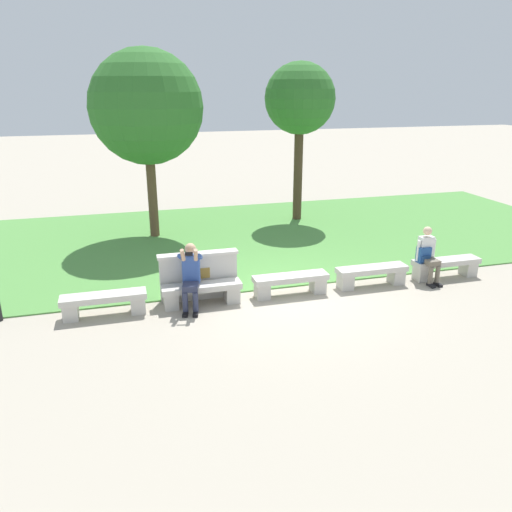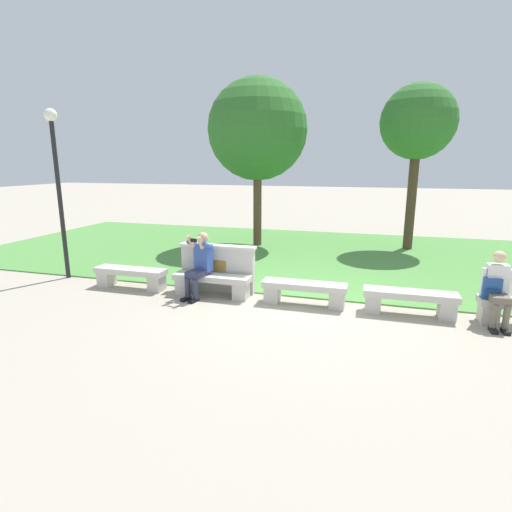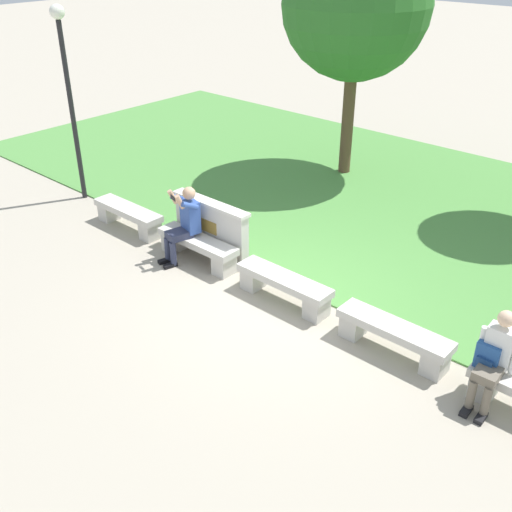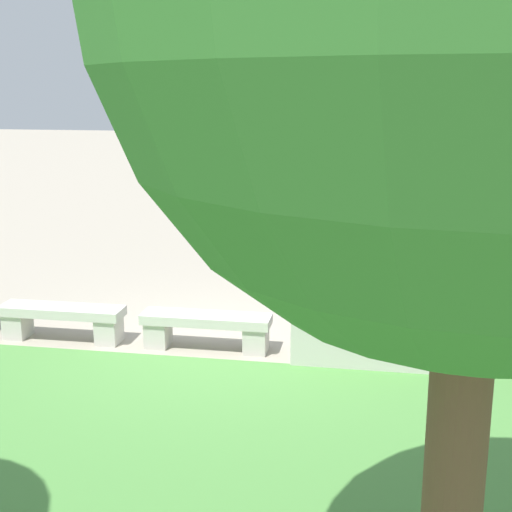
{
  "view_description": "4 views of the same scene",
  "coord_description": "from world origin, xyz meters",
  "px_view_note": "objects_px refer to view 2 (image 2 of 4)",
  "views": [
    {
      "loc": [
        -3.35,
        -9.29,
        4.25
      ],
      "look_at": [
        -0.88,
        -0.41,
        1.09
      ],
      "focal_mm": 35.0,
      "sensor_mm": 36.0,
      "label": 1
    },
    {
      "loc": [
        1.15,
        -7.29,
        2.68
      ],
      "look_at": [
        -0.94,
        -0.09,
        0.93
      ],
      "focal_mm": 28.0,
      "sensor_mm": 36.0,
      "label": 2
    },
    {
      "loc": [
        4.84,
        -6.1,
        5.13
      ],
      "look_at": [
        -0.0,
        -0.64,
        1.07
      ],
      "focal_mm": 42.0,
      "sensor_mm": 36.0,
      "label": 3
    },
    {
      "loc": [
        -2.05,
        8.16,
        3.23
      ],
      "look_at": [
        -0.52,
        -0.63,
        1.07
      ],
      "focal_mm": 50.0,
      "sensor_mm": 36.0,
      "label": 4
    }
  ],
  "objects_px": {
    "backpack": "(491,288)",
    "person_photographer": "(200,261)",
    "bench_far": "(410,300)",
    "lamp_post": "(57,170)",
    "bench_mid": "(304,290)",
    "bench_near": "(212,282)",
    "tree_left_background": "(418,124)",
    "bench_main": "(131,275)",
    "tree_behind_wall": "(257,130)",
    "person_distant": "(498,287)"
  },
  "relations": [
    {
      "from": "bench_mid",
      "to": "lamp_post",
      "type": "height_order",
      "value": "lamp_post"
    },
    {
      "from": "person_photographer",
      "to": "lamp_post",
      "type": "bearing_deg",
      "value": 173.99
    },
    {
      "from": "bench_far",
      "to": "lamp_post",
      "type": "distance_m",
      "value": 7.98
    },
    {
      "from": "bench_main",
      "to": "bench_far",
      "type": "distance_m",
      "value": 5.72
    },
    {
      "from": "bench_mid",
      "to": "person_distant",
      "type": "relative_size",
      "value": 1.28
    },
    {
      "from": "bench_main",
      "to": "bench_near",
      "type": "xyz_separation_m",
      "value": [
        1.91,
        0.0,
        0.0
      ]
    },
    {
      "from": "tree_left_background",
      "to": "lamp_post",
      "type": "xyz_separation_m",
      "value": [
        -8.06,
        -5.66,
        -1.3
      ]
    },
    {
      "from": "bench_near",
      "to": "person_distant",
      "type": "height_order",
      "value": "person_distant"
    },
    {
      "from": "bench_main",
      "to": "lamp_post",
      "type": "distance_m",
      "value": 2.97
    },
    {
      "from": "bench_far",
      "to": "person_distant",
      "type": "xyz_separation_m",
      "value": [
        1.34,
        -0.07,
        0.38
      ]
    },
    {
      "from": "bench_mid",
      "to": "tree_left_background",
      "type": "distance_m",
      "value": 7.31
    },
    {
      "from": "tree_behind_wall",
      "to": "bench_near",
      "type": "bearing_deg",
      "value": -84.3
    },
    {
      "from": "bench_main",
      "to": "bench_near",
      "type": "relative_size",
      "value": 1.0
    },
    {
      "from": "bench_mid",
      "to": "tree_behind_wall",
      "type": "xyz_separation_m",
      "value": [
        -2.43,
        5.22,
        3.39
      ]
    },
    {
      "from": "bench_near",
      "to": "person_photographer",
      "type": "distance_m",
      "value": 0.5
    },
    {
      "from": "person_photographer",
      "to": "tree_behind_wall",
      "type": "bearing_deg",
      "value": 93.29
    },
    {
      "from": "bench_near",
      "to": "bench_mid",
      "type": "height_order",
      "value": "same"
    },
    {
      "from": "bench_near",
      "to": "bench_far",
      "type": "distance_m",
      "value": 3.81
    },
    {
      "from": "tree_left_background",
      "to": "person_photographer",
      "type": "bearing_deg",
      "value": -126.31
    },
    {
      "from": "bench_near",
      "to": "bench_far",
      "type": "height_order",
      "value": "same"
    },
    {
      "from": "bench_far",
      "to": "lamp_post",
      "type": "bearing_deg",
      "value": 177.71
    },
    {
      "from": "backpack",
      "to": "person_photographer",
      "type": "bearing_deg",
      "value": -179.5
    },
    {
      "from": "bench_mid",
      "to": "person_distant",
      "type": "bearing_deg",
      "value": -1.17
    },
    {
      "from": "person_distant",
      "to": "tree_left_background",
      "type": "relative_size",
      "value": 0.25
    },
    {
      "from": "bench_main",
      "to": "backpack",
      "type": "xyz_separation_m",
      "value": [
        6.98,
        -0.03,
        0.34
      ]
    },
    {
      "from": "bench_near",
      "to": "bench_main",
      "type": "bearing_deg",
      "value": 180.0
    },
    {
      "from": "bench_far",
      "to": "person_distant",
      "type": "distance_m",
      "value": 1.4
    },
    {
      "from": "bench_far",
      "to": "person_distant",
      "type": "bearing_deg",
      "value": -2.83
    },
    {
      "from": "bench_main",
      "to": "person_distant",
      "type": "height_order",
      "value": "person_distant"
    },
    {
      "from": "bench_near",
      "to": "tree_left_background",
      "type": "height_order",
      "value": "tree_left_background"
    },
    {
      "from": "bench_mid",
      "to": "person_distant",
      "type": "height_order",
      "value": "person_distant"
    },
    {
      "from": "bench_main",
      "to": "person_distant",
      "type": "distance_m",
      "value": 7.08
    },
    {
      "from": "lamp_post",
      "to": "bench_far",
      "type": "bearing_deg",
      "value": -2.29
    },
    {
      "from": "bench_far",
      "to": "bench_near",
      "type": "bearing_deg",
      "value": 180.0
    },
    {
      "from": "bench_main",
      "to": "backpack",
      "type": "bearing_deg",
      "value": -0.24
    },
    {
      "from": "backpack",
      "to": "tree_left_background",
      "type": "bearing_deg",
      "value": 98.11
    },
    {
      "from": "person_photographer",
      "to": "backpack",
      "type": "xyz_separation_m",
      "value": [
        5.29,
        0.05,
        -0.11
      ]
    },
    {
      "from": "bench_mid",
      "to": "tree_left_background",
      "type": "relative_size",
      "value": 0.32
    },
    {
      "from": "bench_near",
      "to": "person_photographer",
      "type": "relative_size",
      "value": 1.22
    },
    {
      "from": "bench_mid",
      "to": "person_photographer",
      "type": "distance_m",
      "value": 2.17
    },
    {
      "from": "bench_main",
      "to": "person_photographer",
      "type": "relative_size",
      "value": 1.22
    },
    {
      "from": "tree_left_background",
      "to": "lamp_post",
      "type": "bearing_deg",
      "value": -144.94
    },
    {
      "from": "person_photographer",
      "to": "person_distant",
      "type": "bearing_deg",
      "value": 0.09
    },
    {
      "from": "bench_mid",
      "to": "tree_left_background",
      "type": "bearing_deg",
      "value": 68.79
    },
    {
      "from": "bench_near",
      "to": "tree_left_background",
      "type": "distance_m",
      "value": 8.12
    },
    {
      "from": "bench_mid",
      "to": "bench_far",
      "type": "relative_size",
      "value": 1.0
    },
    {
      "from": "bench_mid",
      "to": "bench_main",
      "type": "bearing_deg",
      "value": 180.0
    },
    {
      "from": "tree_left_background",
      "to": "person_distant",
      "type": "bearing_deg",
      "value": -81.19
    },
    {
      "from": "bench_far",
      "to": "person_photographer",
      "type": "bearing_deg",
      "value": -178.94
    },
    {
      "from": "bench_main",
      "to": "person_distant",
      "type": "bearing_deg",
      "value": -0.54
    }
  ]
}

